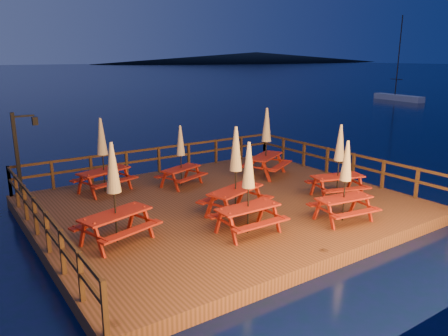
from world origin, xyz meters
The scene contains 15 objects.
ground centered at (0.00, 0.00, 0.00)m, with size 500.00×500.00×0.00m, color black.
deck centered at (0.00, 0.00, 0.20)m, with size 12.00×10.00×0.40m, color #492E17.
deck_piles centered at (0.00, 0.00, -0.30)m, with size 11.44×9.44×1.40m.
railing centered at (0.00, 1.78, 1.16)m, with size 11.80×9.75×1.10m.
lamp_post centered at (-5.39, 4.55, 2.20)m, with size 0.85×0.18×3.00m.
headland_right centered at (185.00, 230.00, 3.50)m, with size 230.40×86.40×7.00m, color black.
sailboat centered at (38.82, 19.74, 0.33)m, with size 2.03×6.75×9.89m.
picnic_table_0 centered at (-0.33, -1.19, 1.86)m, with size 2.35×2.12×2.80m.
picnic_table_1 centered at (3.67, -1.79, 1.75)m, with size 2.16×1.95×2.59m.
picnic_table_2 centered at (-2.89, 3.47, 1.82)m, with size 2.28×2.06×2.72m.
picnic_table_3 centered at (3.43, 1.85, 1.86)m, with size 2.50×2.36×2.82m.
picnic_table_4 centered at (2.05, -3.45, 1.69)m, with size 1.92×1.67×2.48m.
picnic_table_5 centered at (-0.90, -2.57, 1.76)m, with size 1.84×1.52×2.62m.
picnic_table_6 centered at (-4.19, -1.08, 1.82)m, with size 2.28×2.05×2.74m.
picnic_table_7 centered at (-0.19, 2.55, 1.62)m, with size 1.99×1.82×2.34m.
Camera 1 is at (-7.98, -11.68, 5.29)m, focal length 35.00 mm.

